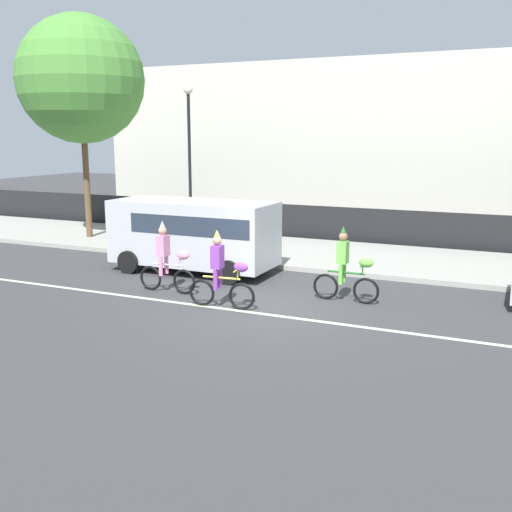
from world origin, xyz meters
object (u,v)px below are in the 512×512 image
object	(u,v)px
parade_cyclist_lime	(347,269)
parade_cyclist_purple	(222,274)
parade_cyclist_pink	(167,261)
street_lamp_post	(189,139)
parked_van_silver	(196,231)

from	to	relation	value
parade_cyclist_lime	parade_cyclist_purple	bearing A→B (deg)	-145.49
parade_cyclist_pink	street_lamp_post	world-z (taller)	street_lamp_post
parade_cyclist_lime	street_lamp_post	distance (m)	10.64
parade_cyclist_purple	street_lamp_post	xyz separation A→B (m)	(-5.51, 7.93, 3.15)
parked_van_silver	street_lamp_post	world-z (taller)	street_lamp_post
parade_cyclist_pink	parade_cyclist_lime	size ratio (longest dim) A/B	1.00
parade_cyclist_purple	street_lamp_post	size ratio (longest dim) A/B	0.33
parked_van_silver	parade_cyclist_pink	bearing A→B (deg)	-78.04
parade_cyclist_pink	street_lamp_post	bearing A→B (deg)	115.87
parade_cyclist_pink	parade_cyclist_lime	xyz separation A→B (m)	(4.61, 1.06, 0.00)
parade_cyclist_pink	parked_van_silver	world-z (taller)	parked_van_silver
parade_cyclist_pink	street_lamp_post	size ratio (longest dim) A/B	0.33
parade_cyclist_pink	parade_cyclist_purple	world-z (taller)	same
parade_cyclist_purple	parade_cyclist_lime	distance (m)	3.15
parade_cyclist_lime	street_lamp_post	bearing A→B (deg)	142.82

